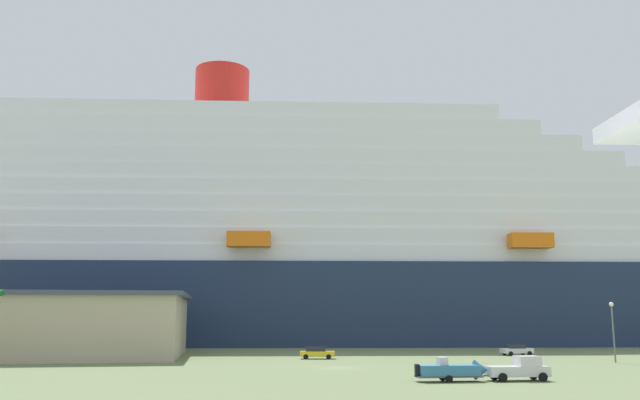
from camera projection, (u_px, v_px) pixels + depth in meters
name	position (u px, v px, depth m)	size (l,w,h in m)	color
ground_plane	(313.00, 353.00, 103.87)	(600.00, 600.00, 0.00)	#66754C
cruise_ship	(365.00, 253.00, 139.88)	(270.49, 46.46, 66.20)	#1E2D4C
terminal_building	(35.00, 325.00, 93.96)	(44.31, 30.71, 8.99)	#B7A88C
pickup_truck	(520.00, 369.00, 59.81)	(5.65, 2.39, 2.20)	silver
small_boat_on_trailer	(456.00, 371.00, 59.09)	(7.52, 2.16, 2.15)	#595960
street_lamp	(613.00, 323.00, 83.65)	(0.56, 0.56, 7.54)	slate
parked_car_yellow_taxi	(317.00, 353.00, 89.98)	(4.91, 2.61, 1.58)	yellow
parked_car_silver_sedan	(516.00, 350.00, 97.83)	(4.88, 2.62, 1.58)	silver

